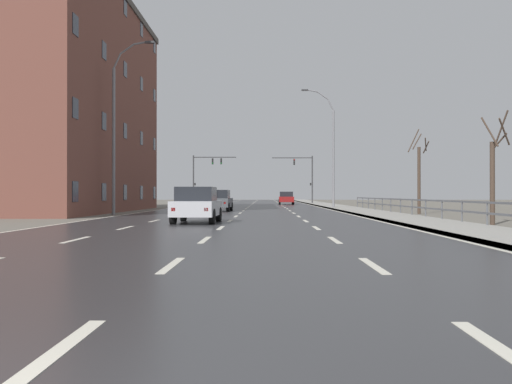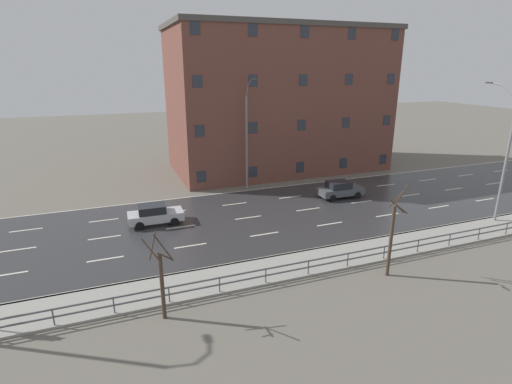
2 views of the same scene
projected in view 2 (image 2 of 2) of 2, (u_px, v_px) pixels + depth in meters
name	position (u px, v px, depth m)	size (l,w,h in m)	color
ground_plane	(433.00, 193.00, 38.11)	(160.00, 160.00, 0.12)	#666056
guardrail	(288.00, 269.00, 22.24)	(0.07, 39.83, 1.00)	#515459
street_lamp_midground	(504.00, 157.00, 29.54)	(2.88, 0.24, 10.49)	slate
street_lamp_left_bank	(247.00, 137.00, 37.56)	(2.58, 0.24, 10.62)	slate
car_near_left	(155.00, 214.00, 30.16)	(1.91, 4.14, 1.57)	#B7B7BC
car_far_left	(340.00, 189.00, 36.25)	(1.93, 4.15, 1.57)	#474C51
brick_building	(278.00, 100.00, 45.14)	(12.22, 24.13, 15.81)	brown
bare_tree_near	(162.00, 281.00, 18.43)	(1.21, 1.36, 4.68)	#423328
bare_tree_mid	(392.00, 236.00, 22.24)	(1.23, 1.27, 5.49)	#423328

